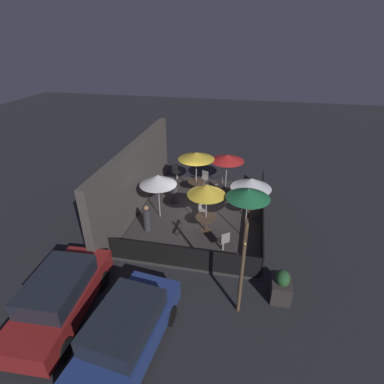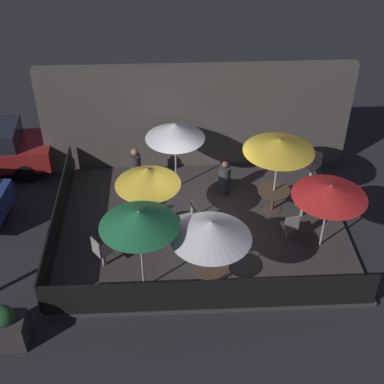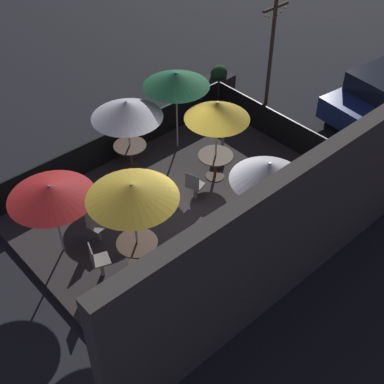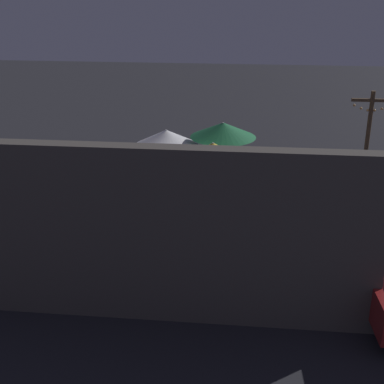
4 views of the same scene
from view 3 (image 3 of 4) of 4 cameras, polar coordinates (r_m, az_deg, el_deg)
The scene contains 23 objects.
ground_plane at distance 14.07m, azimuth -0.43°, elevation -2.13°, with size 60.00×60.00×0.00m, color #26262B.
patio_deck at distance 14.03m, azimuth -0.43°, elevation -1.95°, with size 8.18×6.18×0.12m.
building_wall at distance 11.25m, azimuth 10.89°, elevation -4.02°, with size 9.78×0.36×3.59m.
fence_front at distance 15.59m, azimuth -7.94°, elevation 5.20°, with size 7.98×0.05×0.95m.
fence_side_left at distance 16.07m, azimuth 10.46°, elevation 6.10°, with size 0.05×5.98×0.95m.
patio_umbrella_0 at distance 14.29m, azimuth -7.00°, elevation 8.75°, with size 1.93×1.93×2.18m.
patio_umbrella_1 at distance 11.12m, azimuth -6.42°, elevation 0.09°, with size 1.99×1.99×2.45m.
patio_umbrella_2 at distance 13.74m, azimuth 2.71°, elevation 8.69°, with size 1.71×1.71×2.41m.
patio_umbrella_3 at distance 14.92m, azimuth -1.70°, elevation 11.94°, with size 1.87×1.87×2.47m.
patio_umbrella_4 at distance 12.07m, azimuth -14.87°, elevation 0.03°, with size 1.96×1.96×2.03m.
patio_umbrella_5 at distance 12.03m, azimuth 8.22°, elevation 2.19°, with size 1.78×1.78×2.28m.
dining_table_0 at distance 15.03m, azimuth -6.60°, elevation 4.50°, with size 0.92×0.92×0.78m.
dining_table_1 at distance 12.28m, azimuth -5.84°, elevation -5.83°, with size 0.95×0.95×0.73m.
dining_table_2 at distance 14.64m, azimuth 2.52°, elevation 3.50°, with size 0.96×0.96×0.74m.
patio_chair_0 at distance 13.07m, azimuth -10.21°, elevation -3.32°, with size 0.46×0.46×0.92m.
patio_chair_1 at distance 10.96m, azimuth -7.28°, elevation -14.50°, with size 0.57×0.57×0.95m.
patio_chair_2 at distance 15.96m, azimuth 3.39°, elevation 6.76°, with size 0.56×0.56×0.96m.
patio_chair_3 at distance 13.92m, azimuth 0.25°, elevation 0.75°, with size 0.50×0.50×0.92m.
patio_chair_4 at distance 12.20m, azimuth -10.03°, elevation -7.15°, with size 0.51×0.51×0.96m.
patron_0 at distance 13.65m, azimuth 11.80°, elevation -0.76°, with size 0.44×0.44×1.31m.
patron_1 at distance 12.43m, azimuth 1.68°, elevation -5.28°, with size 0.52×0.52×1.16m.
planter_box at distance 18.56m, azimuth 2.86°, elevation 11.57°, with size 0.96×0.68×1.14m.
light_post at distance 17.64m, azimuth 8.48°, elevation 15.00°, with size 1.10×0.12×3.56m.
Camera 3 is at (6.79, 7.69, 9.62)m, focal length 50.00 mm.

